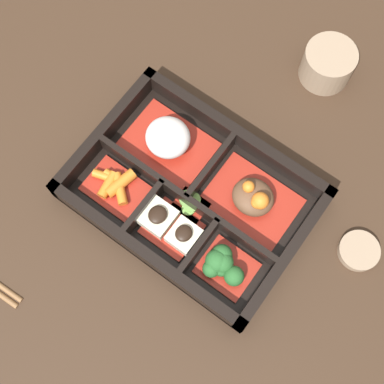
# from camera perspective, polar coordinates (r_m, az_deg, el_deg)

# --- Properties ---
(ground_plane) EXTENTS (3.00, 3.00, 0.00)m
(ground_plane) POSITION_cam_1_polar(r_m,az_deg,el_deg) (0.73, -0.00, -0.61)
(ground_plane) COLOR #382619
(bento_base) EXTENTS (0.31, 0.22, 0.01)m
(bento_base) POSITION_cam_1_polar(r_m,az_deg,el_deg) (0.73, -0.00, -0.49)
(bento_base) COLOR black
(bento_base) RESTS_ON ground_plane
(bento_rim) EXTENTS (0.31, 0.22, 0.04)m
(bento_rim) POSITION_cam_1_polar(r_m,az_deg,el_deg) (0.71, -0.14, -0.34)
(bento_rim) COLOR black
(bento_rim) RESTS_ON ground_plane
(bowl_rice) EXTENTS (0.12, 0.09, 0.05)m
(bowl_rice) POSITION_cam_1_polar(r_m,az_deg,el_deg) (0.73, -2.57, 5.64)
(bowl_rice) COLOR maroon
(bowl_rice) RESTS_ON bento_base
(bowl_stew) EXTENTS (0.12, 0.09, 0.05)m
(bowl_stew) POSITION_cam_1_polar(r_m,az_deg,el_deg) (0.71, 6.53, -0.70)
(bowl_stew) COLOR maroon
(bowl_stew) RESTS_ON bento_base
(bowl_carrots) EXTENTS (0.08, 0.06, 0.02)m
(bowl_carrots) POSITION_cam_1_polar(r_m,az_deg,el_deg) (0.73, -8.17, 0.70)
(bowl_carrots) COLOR maroon
(bowl_carrots) RESTS_ON bento_base
(bowl_tofu) EXTENTS (0.08, 0.06, 0.03)m
(bowl_tofu) POSITION_cam_1_polar(r_m,az_deg,el_deg) (0.70, -2.34, -3.65)
(bowl_tofu) COLOR maroon
(bowl_tofu) RESTS_ON bento_base
(bowl_greens) EXTENTS (0.07, 0.06, 0.04)m
(bowl_greens) POSITION_cam_1_polar(r_m,az_deg,el_deg) (0.68, 3.25, -7.73)
(bowl_greens) COLOR maroon
(bowl_greens) RESTS_ON bento_base
(bowl_pickles) EXTENTS (0.04, 0.04, 0.01)m
(bowl_pickles) POSITION_cam_1_polar(r_m,az_deg,el_deg) (0.71, -0.16, -1.29)
(bowl_pickles) COLOR maroon
(bowl_pickles) RESTS_ON bento_base
(tea_cup) EXTENTS (0.07, 0.07, 0.05)m
(tea_cup) POSITION_cam_1_polar(r_m,az_deg,el_deg) (0.81, 14.29, 13.13)
(tea_cup) COLOR gray
(tea_cup) RESTS_ON ground_plane
(sauce_dish) EXTENTS (0.05, 0.05, 0.01)m
(sauce_dish) POSITION_cam_1_polar(r_m,az_deg,el_deg) (0.74, 17.38, -6.00)
(sauce_dish) COLOR gray
(sauce_dish) RESTS_ON ground_plane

